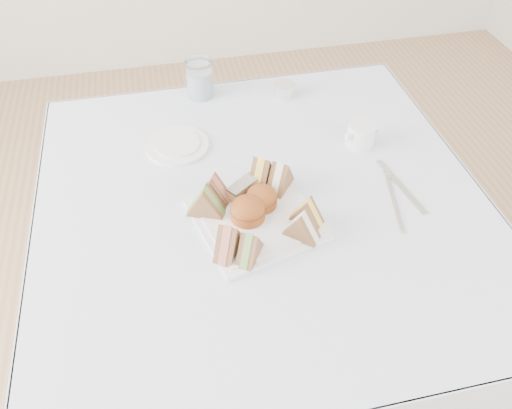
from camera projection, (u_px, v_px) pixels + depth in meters
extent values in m
plane|color=#9E7751|center=(260.00, 357.00, 1.67)|extent=(4.00, 4.00, 0.00)
cube|color=brown|center=(261.00, 293.00, 1.41)|extent=(0.90, 0.90, 0.74)
cube|color=silver|center=(262.00, 200.00, 1.15)|extent=(1.02, 1.02, 0.01)
cube|color=white|center=(256.00, 219.00, 1.09)|extent=(0.30, 0.30, 0.01)
cylinder|color=#995729|center=(248.00, 210.00, 1.07)|extent=(0.09, 0.09, 0.05)
cylinder|color=#995729|center=(261.00, 198.00, 1.10)|extent=(0.10, 0.10, 0.05)
cube|color=tan|center=(243.00, 189.00, 1.12)|extent=(0.08, 0.07, 0.04)
cylinder|color=white|center=(177.00, 145.00, 1.27)|extent=(0.19, 0.19, 0.01)
cylinder|color=white|center=(200.00, 78.00, 1.41)|extent=(0.10, 0.10, 0.11)
cylinder|color=white|center=(284.00, 91.00, 1.43)|extent=(0.08, 0.08, 0.04)
cube|color=white|center=(401.00, 186.00, 1.17)|extent=(0.05, 0.20, 0.00)
cube|color=white|center=(394.00, 202.00, 1.13)|extent=(0.05, 0.19, 0.00)
cylinder|color=white|center=(361.00, 135.00, 1.26)|extent=(0.09, 0.09, 0.06)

